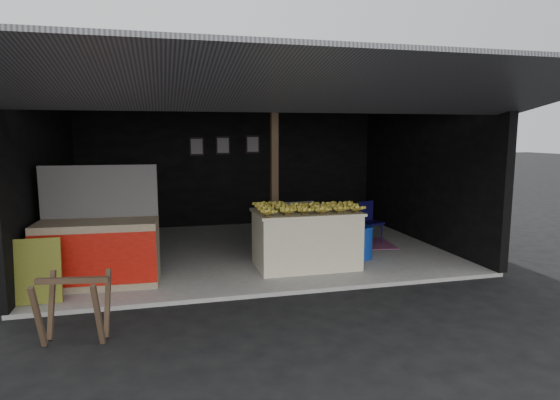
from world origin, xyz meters
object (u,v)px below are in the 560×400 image
object	(u,v)px
banana_table	(306,239)
water_barrel	(362,243)
sawhorse	(74,302)
neighbor_stall	(99,250)
plastic_chair	(368,219)
white_crate	(297,229)

from	to	relation	value
banana_table	water_barrel	world-z (taller)	banana_table
banana_table	sawhorse	bearing A→B (deg)	-148.11
neighbor_stall	water_barrel	world-z (taller)	neighbor_stall
water_barrel	plastic_chair	world-z (taller)	plastic_chair
banana_table	neighbor_stall	distance (m)	3.14
white_crate	neighbor_stall	distance (m)	3.36
white_crate	sawhorse	distance (m)	4.27
banana_table	plastic_chair	size ratio (longest dim) A/B	2.06
banana_table	water_barrel	size ratio (longest dim) A/B	3.12
banana_table	plastic_chair	distance (m)	2.19
white_crate	sawhorse	world-z (taller)	white_crate
neighbor_stall	plastic_chair	xyz separation A→B (m)	(4.85, 1.50, -0.03)
banana_table	plastic_chair	bearing A→B (deg)	38.37
white_crate	plastic_chair	size ratio (longest dim) A/B	1.12
banana_table	white_crate	bearing A→B (deg)	84.06
sawhorse	plastic_chair	world-z (taller)	plastic_chair
banana_table	plastic_chair	world-z (taller)	banana_table
white_crate	neighbor_stall	size ratio (longest dim) A/B	0.54
sawhorse	water_barrel	distance (m)	4.79
white_crate	water_barrel	world-z (taller)	white_crate
plastic_chair	water_barrel	bearing A→B (deg)	-137.78
banana_table	water_barrel	distance (m)	1.13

